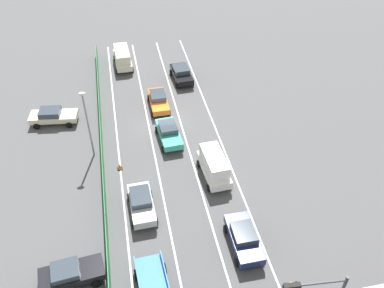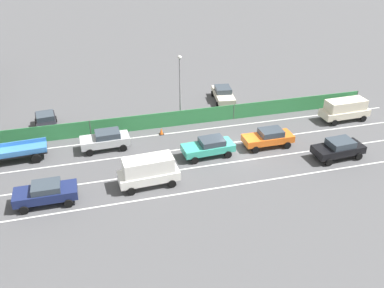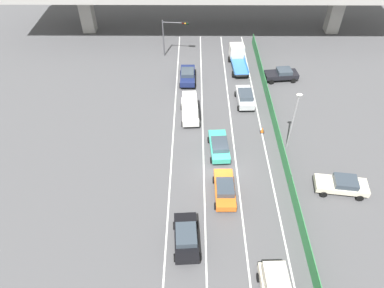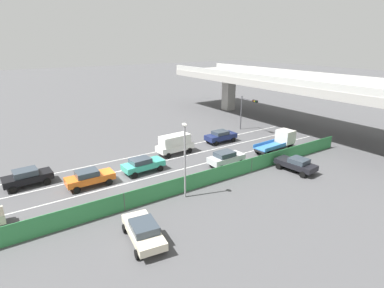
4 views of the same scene
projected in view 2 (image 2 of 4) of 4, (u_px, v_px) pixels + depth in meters
ground_plane at (238, 151)px, 36.28m from camera, size 300.00×300.00×0.00m
lane_line_left_edge at (195, 191)px, 31.04m from camera, size 0.14×46.35×0.01m
lane_line_mid_left at (185, 169)px, 33.75m from camera, size 0.14×46.35×0.01m
lane_line_mid_right at (176, 150)px, 36.46m from camera, size 0.14×46.35×0.01m
lane_line_right_edge at (168, 134)px, 39.17m from camera, size 0.14×46.35×0.01m
green_fence at (165, 120)px, 39.99m from camera, size 0.10×42.45×1.57m
car_sedan_black at (339, 148)px, 34.93m from camera, size 2.28×4.41×1.65m
car_taxi_orange at (269, 137)px, 36.66m from camera, size 1.98×4.46×1.61m
car_van_white at (148, 170)px, 31.19m from camera, size 2.24×4.67×2.35m
car_sedan_silver at (106, 139)px, 36.23m from camera, size 2.09×4.27×1.68m
car_van_cream at (345, 109)px, 41.20m from camera, size 2.18×4.91×2.15m
car_taxi_teal at (209, 146)px, 35.22m from camera, size 2.22×4.51×1.59m
car_sedan_navy at (46, 192)px, 29.39m from camera, size 2.05×4.38×1.61m
parked_sedan_cream at (223, 94)px, 45.53m from camera, size 4.84×2.55×1.57m
parked_sedan_dark at (46, 121)px, 39.57m from camera, size 4.41×2.40×1.52m
street_lamp at (180, 83)px, 39.43m from camera, size 0.60×0.36×6.77m
traffic_cone at (161, 131)px, 38.91m from camera, size 0.47×0.47×0.65m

